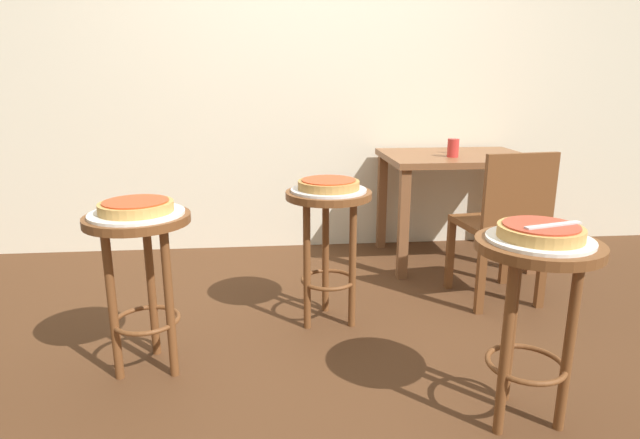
{
  "coord_description": "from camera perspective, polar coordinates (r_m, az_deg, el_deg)",
  "views": [
    {
      "loc": [
        -0.29,
        -2.16,
        1.2
      ],
      "look_at": [
        -0.08,
        0.04,
        0.61
      ],
      "focal_mm": 29.43,
      "sensor_mm": 36.0,
      "label": 1
    }
  ],
  "objects": [
    {
      "name": "pizza_leftside",
      "position": [
        2.53,
        0.95,
        3.85
      ],
      "size": [
        0.3,
        0.3,
        0.05
      ],
      "color": "#B78442",
      "rests_on": "serving_plate_leftside"
    },
    {
      "name": "dining_table",
      "position": [
        3.61,
        14.5,
        5.05
      ],
      "size": [
        0.94,
        0.73,
        0.73
      ],
      "color": "brown",
      "rests_on": "ground_plane"
    },
    {
      "name": "condiment_shaker",
      "position": [
        3.64,
        14.11,
        7.71
      ],
      "size": [
        0.04,
        0.04,
        0.09
      ],
      "primitive_type": "cylinder",
      "color": "white",
      "rests_on": "dining_table"
    },
    {
      "name": "stool_middle",
      "position": [
        2.26,
        -18.92,
        -3.68
      ],
      "size": [
        0.42,
        0.42,
        0.68
      ],
      "color": "brown",
      "rests_on": "ground_plane"
    },
    {
      "name": "serving_plate_leftside",
      "position": [
        2.53,
        0.95,
        3.22
      ],
      "size": [
        0.37,
        0.37,
        0.01
      ],
      "primitive_type": "cylinder",
      "color": "silver",
      "rests_on": "stool_leftside"
    },
    {
      "name": "serving_plate_middle",
      "position": [
        2.21,
        -19.3,
        0.63
      ],
      "size": [
        0.37,
        0.37,
        0.01
      ],
      "primitive_type": "cylinder",
      "color": "white",
      "rests_on": "stool_middle"
    },
    {
      "name": "pizza_server_knife",
      "position": [
        1.88,
        24.03,
        -0.55
      ],
      "size": [
        0.22,
        0.08,
        0.01
      ],
      "primitive_type": "cube",
      "rotation": [
        0.0,
        0.0,
        0.26
      ],
      "color": "silver",
      "rests_on": "pizza_foreground"
    },
    {
      "name": "ground_plane",
      "position": [
        2.49,
        1.99,
        -13.98
      ],
      "size": [
        6.0,
        6.0,
        0.0
      ],
      "primitive_type": "plane",
      "color": "#4C2D19"
    },
    {
      "name": "stool_leftside",
      "position": [
        2.57,
        0.93,
        -0.6
      ],
      "size": [
        0.42,
        0.42,
        0.68
      ],
      "color": "brown",
      "rests_on": "ground_plane"
    },
    {
      "name": "serving_plate_foreground",
      "position": [
        1.89,
        22.77,
        -2.02
      ],
      "size": [
        0.35,
        0.35,
        0.01
      ],
      "primitive_type": "cylinder",
      "color": "white",
      "rests_on": "stool_foreground"
    },
    {
      "name": "back_wall",
      "position": [
        3.83,
        -1.2,
        19.37
      ],
      "size": [
        6.0,
        0.1,
        3.0
      ],
      "primitive_type": "cube",
      "color": "beige",
      "rests_on": "ground_plane"
    },
    {
      "name": "pizza_middle",
      "position": [
        2.2,
        -19.37,
        1.34
      ],
      "size": [
        0.29,
        0.29,
        0.05
      ],
      "color": "tan",
      "rests_on": "serving_plate_middle"
    },
    {
      "name": "pizza_foreground",
      "position": [
        1.89,
        22.86,
        -1.19
      ],
      "size": [
        0.28,
        0.28,
        0.05
      ],
      "color": "tan",
      "rests_on": "serving_plate_foreground"
    },
    {
      "name": "stool_foreground",
      "position": [
        1.95,
        22.25,
        -6.95
      ],
      "size": [
        0.42,
        0.42,
        0.68
      ],
      "color": "brown",
      "rests_on": "ground_plane"
    },
    {
      "name": "wooden_chair",
      "position": [
        2.99,
        19.42,
        -0.18
      ],
      "size": [
        0.45,
        0.45,
        0.85
      ],
      "color": "brown",
      "rests_on": "ground_plane"
    },
    {
      "name": "cup_near_edge",
      "position": [
        3.45,
        14.27,
        7.55
      ],
      "size": [
        0.07,
        0.07,
        0.12
      ],
      "primitive_type": "cylinder",
      "color": "red",
      "rests_on": "dining_table"
    }
  ]
}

